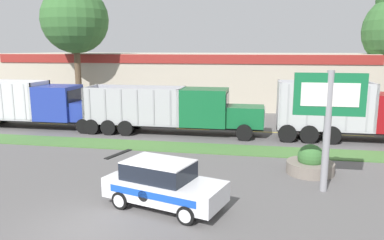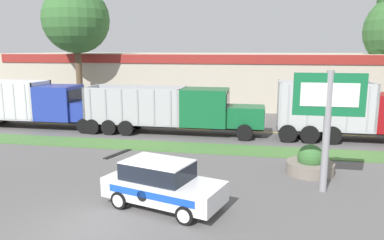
# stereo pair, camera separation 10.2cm
# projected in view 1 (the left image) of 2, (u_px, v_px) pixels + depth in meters

# --- Properties ---
(ground_plane) EXTENTS (600.00, 600.00, 0.00)m
(ground_plane) POSITION_uv_depth(u_px,v_px,m) (89.00, 229.00, 11.80)
(ground_plane) COLOR #5B5959
(grass_verge) EXTENTS (120.00, 2.15, 0.06)m
(grass_verge) POSITION_uv_depth(u_px,v_px,m) (167.00, 147.00, 21.65)
(grass_verge) COLOR #477538
(grass_verge) RESTS_ON ground_plane
(centre_line_2) EXTENTS (2.40, 0.14, 0.01)m
(centre_line_2) POSITION_uv_depth(u_px,v_px,m) (53.00, 124.00, 28.36)
(centre_line_2) COLOR yellow
(centre_line_2) RESTS_ON ground_plane
(centre_line_3) EXTENTS (2.40, 0.14, 0.01)m
(centre_line_3) POSITION_uv_depth(u_px,v_px,m) (120.00, 126.00, 27.40)
(centre_line_3) COLOR yellow
(centre_line_3) RESTS_ON ground_plane
(centre_line_4) EXTENTS (2.40, 0.14, 0.01)m
(centre_line_4) POSITION_uv_depth(u_px,v_px,m) (193.00, 129.00, 26.45)
(centre_line_4) COLOR yellow
(centre_line_4) RESTS_ON ground_plane
(centre_line_5) EXTENTS (2.40, 0.14, 0.01)m
(centre_line_5) POSITION_uv_depth(u_px,v_px,m) (271.00, 132.00, 25.49)
(centre_line_5) COLOR yellow
(centre_line_5) RESTS_ON ground_plane
(centre_line_6) EXTENTS (2.40, 0.14, 0.01)m
(centre_line_6) POSITION_uv_depth(u_px,v_px,m) (354.00, 135.00, 24.54)
(centre_line_6) COLOR yellow
(centre_line_6) RESTS_ON ground_plane
(dump_truck_lead) EXTENTS (11.15, 2.72, 3.62)m
(dump_truck_lead) POSITION_uv_depth(u_px,v_px,m) (381.00, 116.00, 22.66)
(dump_truck_lead) COLOR black
(dump_truck_lead) RESTS_ON ground_plane
(dump_truck_mid) EXTENTS (12.05, 2.86, 3.32)m
(dump_truck_mid) POSITION_uv_depth(u_px,v_px,m) (42.00, 106.00, 26.77)
(dump_truck_mid) COLOR black
(dump_truck_mid) RESTS_ON ground_plane
(dump_truck_trail) EXTENTS (11.90, 2.67, 3.10)m
(dump_truck_trail) POSITION_uv_depth(u_px,v_px,m) (188.00, 111.00, 24.66)
(dump_truck_trail) COLOR black
(dump_truck_trail) RESTS_ON ground_plane
(rally_car) EXTENTS (4.61, 2.98, 1.71)m
(rally_car) POSITION_uv_depth(u_px,v_px,m) (163.00, 184.00, 13.33)
(rally_car) COLOR white
(rally_car) RESTS_ON ground_plane
(store_sign_post) EXTENTS (2.67, 0.28, 4.80)m
(store_sign_post) POSITION_uv_depth(u_px,v_px,m) (329.00, 107.00, 14.35)
(store_sign_post) COLOR gray
(store_sign_post) RESTS_ON ground_plane
(stone_planter) EXTENTS (2.13, 2.13, 1.35)m
(stone_planter) POSITION_uv_depth(u_px,v_px,m) (310.00, 163.00, 17.01)
(stone_planter) COLOR slate
(stone_planter) RESTS_ON ground_plane
(store_building_backdrop) EXTENTS (36.99, 12.10, 5.15)m
(store_building_backdrop) POSITION_uv_depth(u_px,v_px,m) (187.00, 78.00, 39.88)
(store_building_backdrop) COLOR #BCB29E
(store_building_backdrop) RESTS_ON ground_plane
(tree_behind_centre) EXTENTS (4.10, 4.10, 10.87)m
(tree_behind_centre) POSITION_uv_depth(u_px,v_px,m) (72.00, 22.00, 35.37)
(tree_behind_centre) COLOR brown
(tree_behind_centre) RESTS_ON ground_plane
(tree_behind_far_right) EXTENTS (5.88, 5.88, 12.55)m
(tree_behind_far_right) POSITION_uv_depth(u_px,v_px,m) (75.00, 13.00, 32.78)
(tree_behind_far_right) COLOR brown
(tree_behind_far_right) RESTS_ON ground_plane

